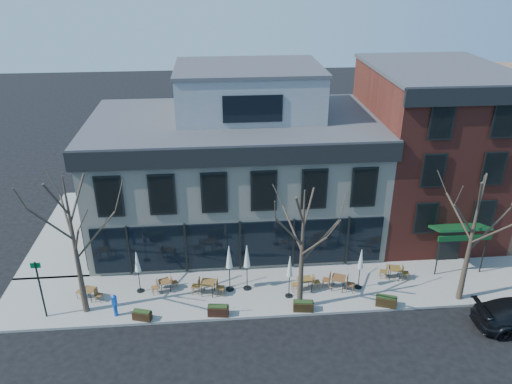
{
  "coord_description": "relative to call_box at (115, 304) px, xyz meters",
  "views": [
    {
      "loc": [
        -1.25,
        -25.46,
        17.44
      ],
      "look_at": [
        1.14,
        2.0,
        4.37
      ],
      "focal_mm": 35.0,
      "sensor_mm": 36.0,
      "label": 1
    }
  ],
  "objects": [
    {
      "name": "ground",
      "position": [
        6.83,
        3.76,
        -0.87
      ],
      "size": [
        120.0,
        120.0,
        0.0
      ],
      "primitive_type": "plane",
      "color": "black",
      "rests_on": "ground"
    },
    {
      "name": "cafe_set_3",
      "position": [
        10.44,
        1.38,
        -0.26
      ],
      "size": [
        1.72,
        0.75,
        0.89
      ],
      "color": "brown",
      "rests_on": "sidewalk_front"
    },
    {
      "name": "cafe_set_5",
      "position": [
        15.83,
        2.01,
        -0.26
      ],
      "size": [
        1.75,
        0.81,
        0.9
      ],
      "color": "brown",
      "rests_on": "sidewalk_front"
    },
    {
      "name": "umbrella_3",
      "position": [
        9.38,
        0.84,
        1.15
      ],
      "size": [
        0.42,
        0.42,
        2.64
      ],
      "color": "black",
      "rests_on": "sidewalk_front"
    },
    {
      "name": "cafe_set_0",
      "position": [
        -1.67,
        1.54,
        -0.29
      ],
      "size": [
        1.6,
        0.91,
        0.82
      ],
      "color": "brown",
      "rests_on": "sidewalk_front"
    },
    {
      "name": "sign_pole",
      "position": [
        -3.67,
        0.26,
        1.21
      ],
      "size": [
        0.5,
        0.1,
        3.4
      ],
      "color": "black",
      "rests_on": "sidewalk_front"
    },
    {
      "name": "cafe_set_4",
      "position": [
        12.29,
        1.27,
        -0.21
      ],
      "size": [
        1.88,
        1.16,
        0.98
      ],
      "color": "brown",
      "rests_on": "sidewalk_front"
    },
    {
      "name": "tree_mid",
      "position": [
        9.84,
        -0.15,
        2.93
      ],
      "size": [
        3.5,
        3.55,
        7.04
      ],
      "color": "#382B21",
      "rests_on": "sidewalk_front"
    },
    {
      "name": "red_brick_building",
      "position": [
        19.83,
        8.74,
        4.77
      ],
      "size": [
        8.2,
        11.78,
        11.18
      ],
      "color": "maroon",
      "rests_on": "ground"
    },
    {
      "name": "umbrella_2",
      "position": [
        7.11,
        1.76,
        1.32
      ],
      "size": [
        0.46,
        0.46,
        2.88
      ],
      "color": "black",
      "rests_on": "sidewalk_front"
    },
    {
      "name": "call_box",
      "position": [
        0.0,
        0.0,
        0.0
      ],
      "size": [
        0.28,
        0.27,
        1.35
      ],
      "color": "#0D46B0",
      "rests_on": "sidewalk_front"
    },
    {
      "name": "umbrella_4",
      "position": [
        13.48,
        1.29,
        1.09
      ],
      "size": [
        0.41,
        0.41,
        2.57
      ],
      "color": "black",
      "rests_on": "sidewalk_front"
    },
    {
      "name": "tree_right",
      "position": [
        18.84,
        -0.15,
        3.15
      ],
      "size": [
        3.72,
        3.77,
        7.48
      ],
      "color": "#382B21",
      "rests_on": "sidewalk_front"
    },
    {
      "name": "planter_1",
      "position": [
        5.41,
        -0.44,
        -0.41
      ],
      "size": [
        1.15,
        0.57,
        0.62
      ],
      "color": "#321A10",
      "rests_on": "sidewalk_front"
    },
    {
      "name": "sidewalk_side",
      "position": [
        -4.42,
        9.76,
        -0.79
      ],
      "size": [
        4.5,
        12.0,
        0.15
      ],
      "primitive_type": "cube",
      "color": "gray",
      "rests_on": "ground"
    },
    {
      "name": "tree_corner",
      "position": [
        -1.66,
        0.55,
        3.38
      ],
      "size": [
        3.93,
        3.98,
        7.92
      ],
      "color": "#382B21",
      "rests_on": "sidewalk_front"
    },
    {
      "name": "corner_building",
      "position": [
        6.9,
        8.83,
        3.86
      ],
      "size": [
        18.39,
        10.39,
        11.1
      ],
      "color": "beige",
      "rests_on": "ground"
    },
    {
      "name": "umbrella_1",
      "position": [
        6.11,
        1.74,
        1.34
      ],
      "size": [
        0.47,
        0.47,
        2.91
      ],
      "color": "black",
      "rests_on": "sidewalk_front"
    },
    {
      "name": "planter_2",
      "position": [
        9.98,
        -0.44,
        -0.42
      ],
      "size": [
        1.13,
        0.57,
        0.6
      ],
      "color": "black",
      "rests_on": "sidewalk_front"
    },
    {
      "name": "sidewalk_front",
      "position": [
        10.08,
        1.61,
        -0.79
      ],
      "size": [
        33.5,
        4.7,
        0.15
      ],
      "primitive_type": "cube",
      "color": "gray",
      "rests_on": "ground"
    },
    {
      "name": "cafe_set_1",
      "position": [
        2.42,
        1.97,
        -0.3
      ],
      "size": [
        1.57,
        0.92,
        0.81
      ],
      "color": "brown",
      "rests_on": "sidewalk_front"
    },
    {
      "name": "planter_0",
      "position": [
        1.43,
        -0.44,
        -0.44
      ],
      "size": [
        1.06,
        0.66,
        0.55
      ],
      "color": "#301F10",
      "rests_on": "sidewalk_front"
    },
    {
      "name": "planter_3",
      "position": [
        14.54,
        -0.44,
        -0.41
      ],
      "size": [
        1.19,
        0.77,
        0.62
      ],
      "color": "#302210",
      "rests_on": "sidewalk_front"
    },
    {
      "name": "cafe_set_2",
      "position": [
        4.88,
        1.44,
        -0.2
      ],
      "size": [
        1.95,
        0.9,
        1.0
      ],
      "color": "brown",
      "rests_on": "sidewalk_front"
    },
    {
      "name": "umbrella_0",
      "position": [
        1.02,
        2.04,
        1.13
      ],
      "size": [
        0.42,
        0.42,
        2.62
      ],
      "color": "black",
      "rests_on": "sidewalk_front"
    }
  ]
}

